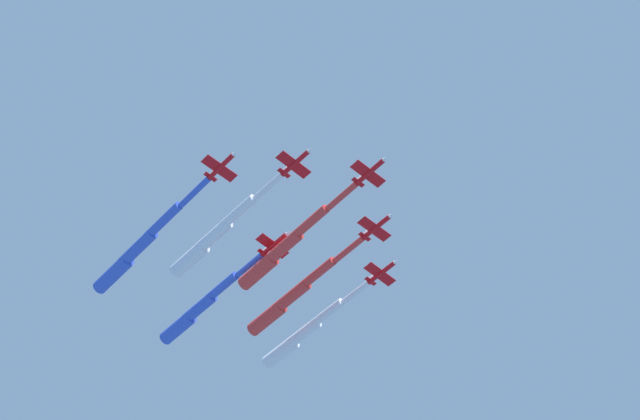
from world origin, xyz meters
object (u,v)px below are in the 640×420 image
(jet_lead, at_px, (285,247))
(jet_port_mid, at_px, (305,332))
(jet_starboard_mid, at_px, (139,248))
(jet_port_inner, at_px, (293,296))
(jet_port_outer, at_px, (201,307))
(jet_starboard_inner, at_px, (215,235))

(jet_lead, relative_size, jet_port_mid, 1.05)
(jet_port_mid, distance_m, jet_starboard_mid, 48.45)
(jet_port_inner, xyz_separation_m, jet_starboard_mid, (38.72, -1.32, 2.29))
(jet_lead, distance_m, jet_port_inner, 16.25)
(jet_port_mid, distance_m, jet_port_outer, 26.98)
(jet_port_mid, bearing_deg, jet_starboard_mid, 13.77)
(jet_starboard_inner, bearing_deg, jet_port_mid, -145.95)
(jet_starboard_inner, height_order, jet_port_outer, jet_port_outer)
(jet_port_inner, bearing_deg, jet_lead, 61.50)
(jet_port_mid, bearing_deg, jet_lead, 59.33)
(jet_port_inner, relative_size, jet_starboard_mid, 0.92)
(jet_port_mid, bearing_deg, jet_starboard_inner, 34.05)
(jet_port_inner, bearing_deg, jet_port_mid, -122.97)
(jet_lead, height_order, jet_port_mid, jet_port_mid)
(jet_lead, bearing_deg, jet_port_inner, -118.50)
(jet_port_mid, relative_size, jet_starboard_mid, 0.88)
(jet_port_outer, bearing_deg, jet_port_mid, 173.85)
(jet_starboard_inner, relative_size, jet_port_mid, 1.03)
(jet_lead, height_order, jet_port_inner, jet_port_inner)
(jet_lead, relative_size, jet_starboard_inner, 1.02)
(jet_starboard_mid, distance_m, jet_port_outer, 24.90)
(jet_lead, distance_m, jet_starboard_mid, 34.76)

